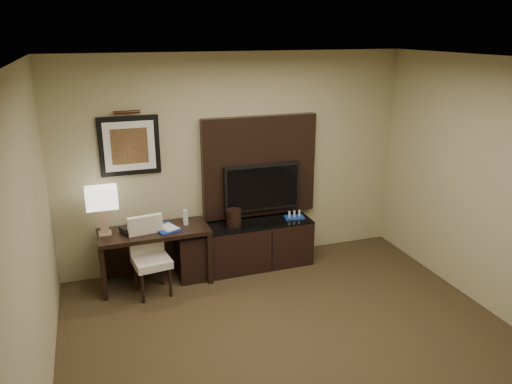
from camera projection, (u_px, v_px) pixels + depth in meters
name	position (u px, v px, depth m)	size (l,w,h in m)	color
floor	(316.00, 372.00, 4.51)	(4.50, 5.00, 0.01)	#342717
ceiling	(330.00, 65.00, 3.67)	(4.50, 5.00, 0.01)	silver
wall_back	(236.00, 161.00, 6.34)	(4.50, 0.01, 2.70)	tan
wall_left	(24.00, 275.00, 3.41)	(0.01, 5.00, 2.70)	tan
desk	(155.00, 256.00, 6.00)	(1.29, 0.55, 0.69)	black
credenza	(244.00, 246.00, 6.40)	(1.75, 0.49, 0.60)	black
tv_wall_panel	(259.00, 166.00, 6.40)	(1.50, 0.12, 1.30)	black
tv	(262.00, 187.00, 6.39)	(1.00, 0.08, 0.60)	black
artwork	(129.00, 146.00, 5.83)	(0.70, 0.04, 0.70)	black
picture_light	(127.00, 112.00, 5.67)	(0.04, 0.04, 0.30)	#402414
desk_chair	(151.00, 261.00, 5.72)	(0.40, 0.46, 0.84)	beige
table_lamp	(103.00, 213.00, 5.69)	(0.32, 0.18, 0.52)	tan
desk_phone	(130.00, 229.00, 5.79)	(0.20, 0.18, 0.10)	black
blue_folder	(166.00, 228.00, 5.91)	(0.25, 0.33, 0.02)	#173498
book	(161.00, 221.00, 5.82)	(0.18, 0.02, 0.24)	#B7A68F
water_bottle	(186.00, 217.00, 6.02)	(0.06, 0.06, 0.19)	silver
ice_bucket	(234.00, 218.00, 6.23)	(0.19, 0.19, 0.21)	black
minibar_tray	(294.00, 215.00, 6.49)	(0.25, 0.15, 0.09)	#173A9B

